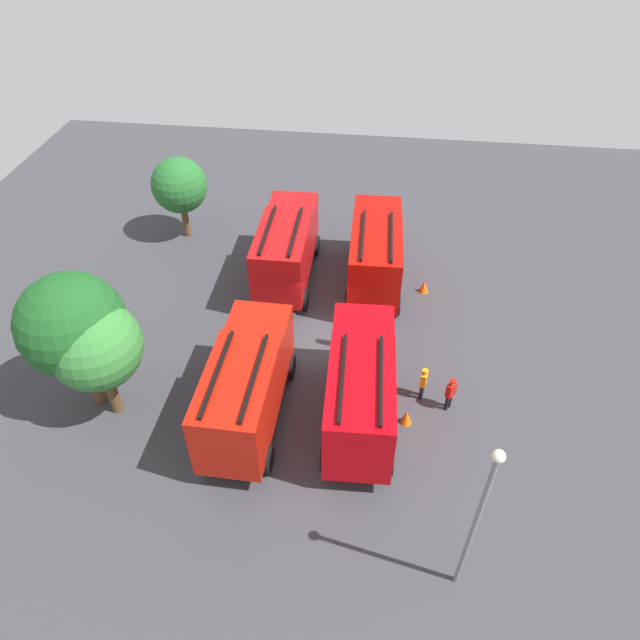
% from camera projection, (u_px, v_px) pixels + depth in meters
% --- Properties ---
extents(ground_plane, '(47.95, 47.95, 0.00)m').
position_uv_depth(ground_plane, '(320.00, 342.00, 27.28)').
color(ground_plane, '#38383D').
extents(fire_truck_0, '(7.29, 2.99, 3.88)m').
position_uv_depth(fire_truck_0, '(361.00, 386.00, 22.27)').
color(fire_truck_0, '#B7040C').
rests_on(fire_truck_0, ground).
extents(fire_truck_1, '(7.27, 2.92, 3.88)m').
position_uv_depth(fire_truck_1, '(375.00, 251.00, 29.22)').
color(fire_truck_1, '#AB0C06').
rests_on(fire_truck_1, ground).
extents(fire_truck_2, '(7.23, 2.83, 3.88)m').
position_uv_depth(fire_truck_2, '(247.00, 384.00, 22.38)').
color(fire_truck_2, '#B11609').
rests_on(fire_truck_2, ground).
extents(fire_truck_3, '(7.23, 2.81, 3.88)m').
position_uv_depth(fire_truck_3, '(286.00, 246.00, 29.55)').
color(fire_truck_3, '#AD0E10').
rests_on(fire_truck_3, ground).
extents(firefighter_0, '(0.29, 0.45, 1.80)m').
position_uv_depth(firefighter_0, '(345.00, 331.00, 26.37)').
color(firefighter_0, black).
rests_on(firefighter_0, ground).
extents(firefighter_1, '(0.48, 0.45, 1.70)m').
position_uv_depth(firefighter_1, '(450.00, 393.00, 23.61)').
color(firefighter_1, black).
rests_on(firefighter_1, ground).
extents(firefighter_2, '(0.47, 0.33, 1.66)m').
position_uv_depth(firefighter_2, '(423.00, 382.00, 24.09)').
color(firefighter_2, black).
rests_on(firefighter_2, ground).
extents(tree_0, '(3.58, 3.58, 5.55)m').
position_uv_depth(tree_0, '(96.00, 346.00, 21.70)').
color(tree_0, brown).
rests_on(tree_0, ground).
extents(tree_1, '(4.15, 4.15, 6.43)m').
position_uv_depth(tree_1, '(72.00, 325.00, 21.70)').
color(tree_1, brown).
rests_on(tree_1, ground).
extents(tree_2, '(3.14, 3.14, 4.87)m').
position_uv_depth(tree_2, '(179.00, 186.00, 32.13)').
color(tree_2, brown).
rests_on(tree_2, ground).
extents(traffic_cone_0, '(0.48, 0.48, 0.69)m').
position_uv_depth(traffic_cone_0, '(406.00, 417.00, 23.42)').
color(traffic_cone_0, '#F2600C').
rests_on(traffic_cone_0, ground).
extents(traffic_cone_1, '(0.49, 0.49, 0.70)m').
position_uv_depth(traffic_cone_1, '(424.00, 286.00, 29.96)').
color(traffic_cone_1, '#F2600C').
rests_on(traffic_cone_1, ground).
extents(lamppost, '(0.36, 0.36, 7.07)m').
position_uv_depth(lamppost, '(478.00, 515.00, 16.04)').
color(lamppost, slate).
rests_on(lamppost, ground).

